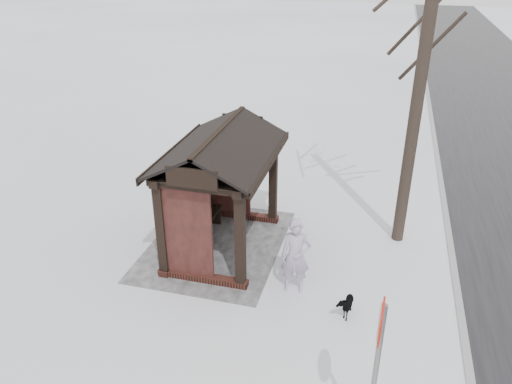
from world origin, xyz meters
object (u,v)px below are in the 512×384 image
at_px(bus_shelter, 215,166).
at_px(pedestrian, 296,256).
at_px(dog, 345,304).
at_px(road_sign, 378,347).

height_order(bus_shelter, pedestrian, bus_shelter).
bearing_deg(bus_shelter, dog, 61.77).
distance_m(bus_shelter, dog, 4.26).
bearing_deg(pedestrian, road_sign, -70.10).
height_order(bus_shelter, road_sign, bus_shelter).
bearing_deg(pedestrian, bus_shelter, 142.74).
height_order(bus_shelter, dog, bus_shelter).
relative_size(pedestrian, dog, 2.79).
xyz_separation_m(dog, road_sign, (2.87, 0.61, 1.63)).
relative_size(bus_shelter, dog, 5.80).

